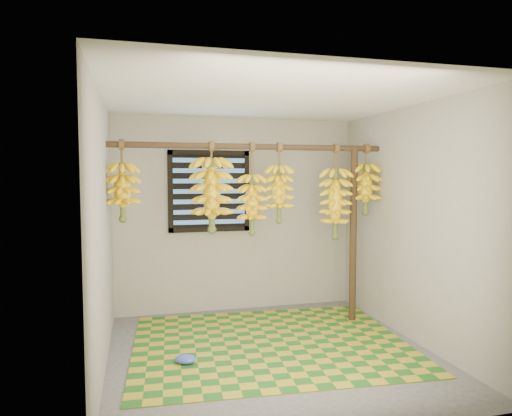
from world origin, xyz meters
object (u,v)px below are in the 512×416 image
object	(u,v)px
support_post	(353,236)
banana_bunch_c	(252,204)
woven_mat	(270,343)
banana_bunch_e	(335,204)
banana_bunch_a	(122,192)
plastic_bag	(185,359)
banana_bunch_b	(212,195)
banana_bunch_d	(279,194)
banana_bunch_f	(366,189)

from	to	relation	value
support_post	banana_bunch_c	xyz separation A→B (m)	(-1.21, 0.00, 0.38)
woven_mat	banana_bunch_e	distance (m)	1.71
banana_bunch_a	banana_bunch_c	xyz separation A→B (m)	(1.34, 0.00, -0.14)
plastic_bag	banana_bunch_b	world-z (taller)	banana_bunch_b
plastic_bag	banana_bunch_c	world-z (taller)	banana_bunch_c
banana_bunch_a	banana_bunch_b	size ratio (longest dim) A/B	0.86
support_post	banana_bunch_e	bearing A→B (deg)	180.00
support_post	banana_bunch_e	size ratio (longest dim) A/B	1.86
banana_bunch_a	banana_bunch_e	xyz separation A→B (m)	(2.32, 0.00, -0.15)
support_post	plastic_bag	size ratio (longest dim) A/B	10.27
support_post	banana_bunch_e	xyz separation A→B (m)	(-0.23, 0.00, 0.37)
support_post	banana_bunch_a	size ratio (longest dim) A/B	2.45
banana_bunch_d	banana_bunch_e	distance (m)	0.68
plastic_bag	banana_bunch_e	xyz separation A→B (m)	(1.79, 0.77, 1.32)
banana_bunch_b	banana_bunch_c	world-z (taller)	same
woven_mat	banana_bunch_b	distance (m)	1.64
woven_mat	banana_bunch_c	world-z (taller)	banana_bunch_c
support_post	banana_bunch_c	bearing A→B (deg)	180.00
plastic_bag	banana_bunch_d	xyz separation A→B (m)	(1.12, 0.77, 1.44)
banana_bunch_a	banana_bunch_b	distance (m)	0.91
support_post	banana_bunch_b	distance (m)	1.72
banana_bunch_b	banana_bunch_c	xyz separation A→B (m)	(0.44, 0.00, -0.11)
plastic_bag	support_post	bearing A→B (deg)	21.00
banana_bunch_c	banana_bunch_e	xyz separation A→B (m)	(0.98, 0.00, -0.01)
banana_bunch_b	banana_bunch_c	distance (m)	0.45
woven_mat	banana_bunch_a	size ratio (longest dim) A/B	3.30
banana_bunch_a	banana_bunch_b	world-z (taller)	same
support_post	banana_bunch_d	xyz separation A→B (m)	(-0.90, 0.00, 0.49)
plastic_bag	banana_bunch_c	bearing A→B (deg)	43.72
woven_mat	banana_bunch_d	bearing A→B (deg)	63.31
banana_bunch_b	banana_bunch_d	xyz separation A→B (m)	(0.75, 0.00, 0.01)
banana_bunch_b	banana_bunch_c	bearing A→B (deg)	0.00
woven_mat	banana_bunch_f	bearing A→B (deg)	20.10
banana_bunch_b	banana_bunch_e	xyz separation A→B (m)	(1.42, 0.00, -0.11)
support_post	banana_bunch_d	distance (m)	1.03
banana_bunch_d	plastic_bag	bearing A→B (deg)	-145.28
woven_mat	banana_bunch_a	xyz separation A→B (m)	(-1.41, 0.47, 1.52)
woven_mat	support_post	bearing A→B (deg)	22.50
support_post	banana_bunch_d	bearing A→B (deg)	180.00
plastic_bag	banana_bunch_c	xyz separation A→B (m)	(0.81, 0.77, 1.33)
woven_mat	banana_bunch_a	world-z (taller)	banana_bunch_a
banana_bunch_c	banana_bunch_d	xyz separation A→B (m)	(0.31, 0.00, 0.11)
woven_mat	banana_bunch_c	distance (m)	1.46
banana_bunch_b	woven_mat	bearing A→B (deg)	-42.73
woven_mat	banana_bunch_b	world-z (taller)	banana_bunch_b
plastic_bag	banana_bunch_b	distance (m)	1.67
banana_bunch_a	banana_bunch_b	bearing A→B (deg)	0.00
banana_bunch_e	banana_bunch_f	size ratio (longest dim) A/B	1.34
banana_bunch_e	banana_bunch_c	bearing A→B (deg)	180.00
woven_mat	banana_bunch_d	xyz separation A→B (m)	(0.24, 0.47, 1.49)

